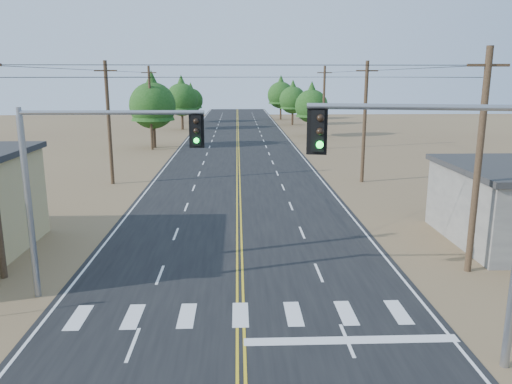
{
  "coord_description": "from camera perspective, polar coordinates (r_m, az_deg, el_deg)",
  "views": [
    {
      "loc": [
        -0.06,
        -9.18,
        8.73
      ],
      "look_at": [
        0.79,
        13.37,
        3.5
      ],
      "focal_mm": 35.0,
      "sensor_mm": 36.0,
      "label": 1
    }
  ],
  "objects": [
    {
      "name": "road",
      "position": [
        40.14,
        -2.01,
        0.49
      ],
      "size": [
        15.0,
        200.0,
        0.02
      ],
      "primitive_type": "cube",
      "color": "black",
      "rests_on": "ground"
    },
    {
      "name": "utility_pole_left_mid",
      "position": [
        42.64,
        -16.46,
        7.66
      ],
      "size": [
        1.8,
        0.3,
        10.0
      ],
      "color": "#4C3826",
      "rests_on": "ground"
    },
    {
      "name": "utility_pole_left_far",
      "position": [
        62.17,
        -11.98,
        9.44
      ],
      "size": [
        1.8,
        0.3,
        10.0
      ],
      "color": "#4C3826",
      "rests_on": "ground"
    },
    {
      "name": "utility_pole_right_near",
      "position": [
        23.95,
        24.09,
        3.23
      ],
      "size": [
        1.8,
        0.3,
        10.0
      ],
      "color": "#4C3826",
      "rests_on": "ground"
    },
    {
      "name": "utility_pole_right_mid",
      "position": [
        42.67,
        12.31,
        7.89
      ],
      "size": [
        1.8,
        0.3,
        10.0
      ],
      "color": "#4C3826",
      "rests_on": "ground"
    },
    {
      "name": "utility_pole_right_far",
      "position": [
        62.19,
        7.74,
        9.6
      ],
      "size": [
        1.8,
        0.3,
        10.0
      ],
      "color": "#4C3826",
      "rests_on": "ground"
    },
    {
      "name": "signal_mast_left",
      "position": [
        20.41,
        -19.56,
        2.36
      ],
      "size": [
        7.07,
        0.49,
        7.62
      ],
      "rotation": [
        0.0,
        0.0,
        -0.01
      ],
      "color": "gray",
      "rests_on": "ground"
    },
    {
      "name": "signal_mast_right",
      "position": [
        15.62,
        22.17,
        -0.01
      ],
      "size": [
        6.29,
        1.55,
        8.11
      ],
      "rotation": [
        0.0,
        0.0,
        -0.21
      ],
      "color": "gray",
      "rests_on": "ground"
    },
    {
      "name": "tree_left_near",
      "position": [
        63.9,
        -11.76,
        10.18
      ],
      "size": [
        5.72,
        5.72,
        9.54
      ],
      "color": "#3F2D1E",
      "rests_on": "ground"
    },
    {
      "name": "tree_left_mid",
      "position": [
        85.71,
        -8.5,
        10.78
      ],
      "size": [
        5.45,
        5.45,
        9.08
      ],
      "color": "#3F2D1E",
      "rests_on": "ground"
    },
    {
      "name": "tree_left_far",
      "position": [
        99.03,
        -7.46,
        10.61
      ],
      "size": [
        4.63,
        4.63,
        7.71
      ],
      "color": "#3F2D1E",
      "rests_on": "ground"
    },
    {
      "name": "tree_right_near",
      "position": [
        75.12,
        6.36,
        10.1
      ],
      "size": [
        4.88,
        4.88,
        8.14
      ],
      "color": "#3F2D1E",
      "rests_on": "ground"
    },
    {
      "name": "tree_right_mid",
      "position": [
        93.36,
        4.23,
        10.76
      ],
      "size": [
        4.96,
        4.96,
        8.27
      ],
      "color": "#3F2D1E",
      "rests_on": "ground"
    },
    {
      "name": "tree_right_far",
      "position": [
        105.03,
        2.86,
        11.31
      ],
      "size": [
        5.47,
        5.47,
        9.12
      ],
      "color": "#3F2D1E",
      "rests_on": "ground"
    }
  ]
}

